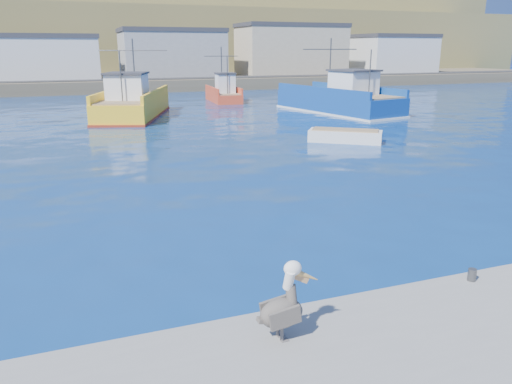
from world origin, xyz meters
TOP-DOWN VIEW (x-y plane):
  - ground at (0.00, 0.00)m, footprint 260.00×260.00m
  - dock_bollards at (0.60, -3.40)m, footprint 36.20×0.20m
  - far_shore at (0.00, 109.20)m, footprint 200.00×81.00m
  - trawler_yellow_b at (-0.35, 33.16)m, footprint 8.34×13.44m
  - trawler_blue at (18.24, 29.67)m, footprint 7.34×14.13m
  - boat_orange at (10.89, 42.80)m, footprint 3.85×7.54m
  - skiff_mid at (10.89, 16.04)m, footprint 4.67×4.00m
  - skiff_far at (20.02, 41.43)m, footprint 3.45×3.07m
  - pelican at (-2.17, -4.07)m, footprint 1.27×0.53m

SIDE VIEW (x-z plane):
  - ground at x=0.00m, z-range 0.00..0.00m
  - skiff_far at x=20.02m, z-range -0.13..0.61m
  - skiff_mid at x=10.89m, z-range -0.18..0.82m
  - dock_bollards at x=0.60m, z-range 0.50..0.80m
  - boat_orange at x=10.89m, z-range -1.99..3.97m
  - trawler_yellow_b at x=-0.35m, z-range -2.23..4.46m
  - trawler_blue at x=18.24m, z-range -2.24..4.55m
  - pelican at x=-2.17m, z-range 0.39..1.95m
  - far_shore at x=0.00m, z-range -3.02..20.98m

